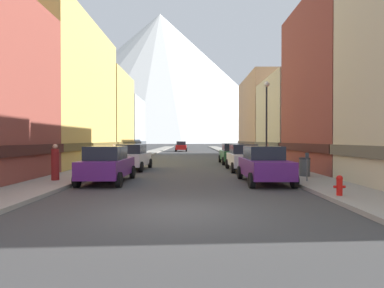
# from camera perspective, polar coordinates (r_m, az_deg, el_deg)

# --- Properties ---
(ground_plane) EXTENTS (400.00, 400.00, 0.00)m
(ground_plane) POSITION_cam_1_polar(r_m,az_deg,el_deg) (9.49, -2.12, -11.96)
(ground_plane) COLOR #3C3C3C
(sidewalk_left) EXTENTS (2.50, 100.00, 0.15)m
(sidewalk_left) POSITION_cam_1_polar(r_m,az_deg,el_deg) (44.78, -8.59, -1.81)
(sidewalk_left) COLOR gray
(sidewalk_left) RESTS_ON ground
(sidewalk_right) EXTENTS (2.50, 100.00, 0.15)m
(sidewalk_right) POSITION_cam_1_polar(r_m,az_deg,el_deg) (44.69, 7.48, -1.82)
(sidewalk_right) COLOR gray
(sidewalk_right) RESTS_ON ground
(storefront_left_1) EXTENTS (7.75, 13.94, 11.54)m
(storefront_left_1) POSITION_cam_1_polar(r_m,az_deg,el_deg) (28.84, -23.97, 7.67)
(storefront_left_1) COLOR #D8B259
(storefront_left_1) RESTS_ON ground
(storefront_left_2) EXTENTS (6.72, 9.92, 10.04)m
(storefront_left_2) POSITION_cam_1_polar(r_m,az_deg,el_deg) (40.15, -16.14, 4.69)
(storefront_left_2) COLOR #D8B259
(storefront_left_2) RESTS_ON ground
(storefront_left_3) EXTENTS (7.81, 9.80, 8.41)m
(storefront_left_3) POSITION_cam_1_polar(r_m,az_deg,el_deg) (50.15, -13.50, 3.00)
(storefront_left_3) COLOR #99A5B2
(storefront_left_3) RESTS_ON ground
(storefront_right_1) EXTENTS (7.69, 9.42, 11.25)m
(storefront_right_1) POSITION_cam_1_polar(r_m,az_deg,el_deg) (24.06, 27.07, 8.70)
(storefront_right_1) COLOR brown
(storefront_right_1) RESTS_ON ground
(storefront_right_2) EXTENTS (7.92, 9.89, 8.05)m
(storefront_right_2) POSITION_cam_1_polar(r_m,az_deg,el_deg) (33.19, 19.24, 3.82)
(storefront_right_2) COLOR beige
(storefront_right_2) RESTS_ON ground
(storefront_right_3) EXTENTS (8.80, 12.93, 10.39)m
(storefront_right_3) POSITION_cam_1_polar(r_m,az_deg,el_deg) (44.67, 14.73, 4.52)
(storefront_right_3) COLOR tan
(storefront_right_3) RESTS_ON ground
(car_left_0) EXTENTS (2.08, 4.41, 1.78)m
(car_left_0) POSITION_cam_1_polar(r_m,az_deg,el_deg) (16.18, -14.92, -3.48)
(car_left_0) COLOR #591E72
(car_left_0) RESTS_ON ground
(car_left_1) EXTENTS (2.24, 4.48, 1.78)m
(car_left_1) POSITION_cam_1_polar(r_m,az_deg,el_deg) (22.68, -10.63, -2.25)
(car_left_1) COLOR silver
(car_left_1) RESTS_ON ground
(car_right_0) EXTENTS (2.08, 4.41, 1.78)m
(car_right_0) POSITION_cam_1_polar(r_m,az_deg,el_deg) (15.95, 12.49, -3.53)
(car_right_0) COLOR #591E72
(car_right_0) RESTS_ON ground
(car_right_1) EXTENTS (2.06, 4.40, 1.78)m
(car_right_1) POSITION_cam_1_polar(r_m,az_deg,el_deg) (22.03, 8.95, -2.34)
(car_right_1) COLOR silver
(car_right_1) RESTS_ON ground
(car_right_2) EXTENTS (2.06, 4.40, 1.78)m
(car_right_2) POSITION_cam_1_polar(r_m,az_deg,el_deg) (28.01, 7.00, -1.67)
(car_right_2) COLOR #265933
(car_right_2) RESTS_ON ground
(car_driving_0) EXTENTS (2.06, 4.40, 1.78)m
(car_driving_0) POSITION_cam_1_polar(r_m,az_deg,el_deg) (57.33, -2.06, -0.42)
(car_driving_0) COLOR #9E1111
(car_driving_0) RESTS_ON ground
(fire_hydrant_near) EXTENTS (0.40, 0.22, 0.70)m
(fire_hydrant_near) POSITION_cam_1_polar(r_m,az_deg,el_deg) (12.38, 24.50, -6.57)
(fire_hydrant_near) COLOR red
(fire_hydrant_near) RESTS_ON sidewalk_right
(parking_meter_near) EXTENTS (0.14, 0.10, 1.33)m
(parking_meter_near) POSITION_cam_1_polar(r_m,az_deg,el_deg) (16.14, 19.54, -3.10)
(parking_meter_near) COLOR #595960
(parking_meter_near) RESTS_ON sidewalk_right
(trash_bin_right) EXTENTS (0.59, 0.59, 0.98)m
(trash_bin_right) POSITION_cam_1_polar(r_m,az_deg,el_deg) (18.28, 19.16, -3.81)
(trash_bin_right) COLOR #4C5156
(trash_bin_right) RESTS_ON sidewalk_right
(potted_plant_0) EXTENTS (0.71, 0.71, 0.98)m
(potted_plant_0) POSITION_cam_1_polar(r_m,az_deg,el_deg) (25.13, -17.10, -2.47)
(potted_plant_0) COLOR #4C4C51
(potted_plant_0) RESTS_ON sidewalk_left
(pedestrian_0) EXTENTS (0.36, 0.36, 1.53)m
(pedestrian_0) POSITION_cam_1_polar(r_m,az_deg,el_deg) (27.66, -13.89, -1.82)
(pedestrian_0) COLOR #333338
(pedestrian_0) RESTS_ON sidewalk_left
(pedestrian_1) EXTENTS (0.36, 0.36, 1.64)m
(pedestrian_1) POSITION_cam_1_polar(r_m,az_deg,el_deg) (26.08, 13.01, -1.86)
(pedestrian_1) COLOR maroon
(pedestrian_1) RESTS_ON sidewalk_right
(pedestrian_2) EXTENTS (0.36, 0.36, 1.73)m
(pedestrian_2) POSITION_cam_1_polar(r_m,az_deg,el_deg) (16.80, -23.20, -3.18)
(pedestrian_2) COLOR maroon
(pedestrian_2) RESTS_ON sidewalk_left
(streetlamp_right) EXTENTS (0.36, 0.36, 5.86)m
(streetlamp_right) POSITION_cam_1_polar(r_m,az_deg,el_deg) (22.38, 12.91, 5.61)
(streetlamp_right) COLOR black
(streetlamp_right) RESTS_ON sidewalk_right
(mountain_backdrop) EXTENTS (223.55, 223.55, 106.93)m
(mountain_backdrop) POSITION_cam_1_polar(r_m,az_deg,el_deg) (275.40, -5.82, 11.52)
(mountain_backdrop) COLOR silver
(mountain_backdrop) RESTS_ON ground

